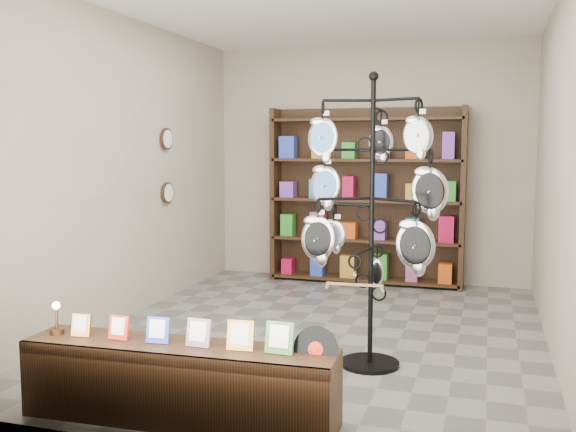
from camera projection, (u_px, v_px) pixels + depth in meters
name	position (u px, v px, depth m)	size (l,w,h in m)	color
ground	(319.00, 332.00, 5.97)	(5.00, 5.00, 0.00)	slate
room_envelope	(320.00, 131.00, 5.77)	(5.00, 5.00, 5.00)	#AB9C8A
display_tree	(372.00, 199.00, 4.91)	(1.17, 0.98, 2.28)	black
front_shelf	(179.00, 382.00, 4.00)	(2.01, 0.49, 0.71)	black
back_shelving	(366.00, 202.00, 8.04)	(2.42, 0.36, 2.20)	black
wall_clocks	(167.00, 166.00, 7.15)	(0.03, 0.24, 0.84)	black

